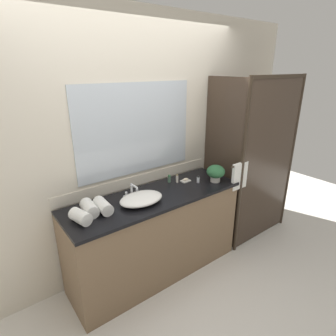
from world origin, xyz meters
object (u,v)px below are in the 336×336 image
Objects in this scene: amenity_bottle_body_wash at (177,179)px; rolled_towel_middle at (89,208)px; rolled_towel_near_edge at (81,217)px; amenity_bottle_lotion at (198,179)px; faucet at (132,192)px; rolled_towel_far_edge at (103,206)px; potted_plant at (216,172)px; amenity_bottle_conditioner at (169,179)px; sink_basin at (141,199)px; soap_dish at (186,180)px.

amenity_bottle_body_wash is 0.44× the size of rolled_towel_middle.
amenity_bottle_body_wash is at bearing 8.35° from rolled_towel_near_edge.
amenity_bottle_lotion is 0.84× the size of amenity_bottle_body_wash.
rolled_towel_far_edge is at bearing -162.97° from faucet.
rolled_towel_middle is (-1.36, 0.16, -0.05)m from potted_plant.
faucet is at bearing -173.28° from amenity_bottle_conditioner.
sink_basin is 2.46× the size of faucet.
potted_plant reaches higher than rolled_towel_near_edge.
potted_plant is at bearing -5.76° from rolled_towel_far_edge.
rolled_towel_near_edge is at bearing -168.13° from amenity_bottle_conditioner.
rolled_towel_near_edge is (-1.22, -0.13, 0.04)m from soap_dish.
sink_basin is 0.35m from rolled_towel_far_edge.
amenity_bottle_body_wash is at bearing 159.39° from soap_dish.
rolled_towel_near_edge reaches higher than sink_basin.
rolled_towel_near_edge is (-0.57, -0.17, 0.01)m from faucet.
potted_plant reaches higher than rolled_towel_middle.
rolled_towel_far_edge is at bearing -173.27° from amenity_bottle_body_wash.
soap_dish is at bearing 11.38° from sink_basin.
rolled_towel_middle is at bearing 38.87° from rolled_towel_near_edge.
soap_dish is (-0.25, 0.20, -0.09)m from potted_plant.
sink_basin is 0.58m from amenity_bottle_body_wash.
rolled_towel_middle reaches higher than amenity_bottle_body_wash.
amenity_bottle_lotion is at bearing -1.81° from rolled_towel_far_edge.
faucet is at bearing 90.00° from sink_basin.
rolled_towel_near_edge is 0.88× the size of rolled_towel_middle.
potted_plant is 0.34m from soap_dish.
amenity_bottle_lotion is at bearing -39.77° from amenity_bottle_conditioner.
faucet is 0.75m from amenity_bottle_lotion.
amenity_bottle_conditioner is at bearing 24.20° from sink_basin.
rolled_towel_near_edge is at bearing -173.85° from soap_dish.
potted_plant is (0.90, -0.23, 0.06)m from faucet.
potted_plant is at bearing -6.56° from rolled_towel_middle.
potted_plant reaches higher than faucet.
amenity_bottle_conditioner is at bearing 8.05° from rolled_towel_middle.
amenity_bottle_lotion is 1.20m from rolled_towel_middle.
amenity_bottle_body_wash is 0.91m from rolled_towel_far_edge.
faucet reaches higher than rolled_towel_near_edge.
faucet is 1.70× the size of soap_dish.
rolled_towel_middle is 0.95× the size of rolled_towel_far_edge.
amenity_bottle_lotion is (0.74, -0.14, -0.01)m from faucet.
faucet reaches higher than rolled_towel_far_edge.
amenity_bottle_body_wash is 1.14m from rolled_towel_near_edge.
sink_basin reaches higher than soap_dish.
faucet reaches higher than amenity_bottle_conditioner.
faucet is 0.50m from amenity_bottle_conditioner.
faucet is 0.81× the size of rolled_towel_middle.
faucet is 2.09× the size of amenity_bottle_conditioner.
rolled_towel_far_edge is at bearing 170.58° from sink_basin.
rolled_towel_middle is (0.11, 0.09, 0.00)m from rolled_towel_near_edge.
amenity_bottle_conditioner is 0.37× the size of rolled_towel_far_edge.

